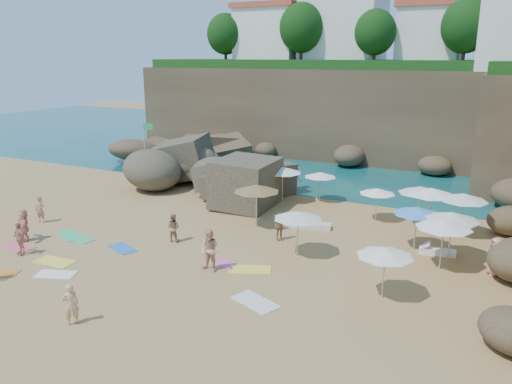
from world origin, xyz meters
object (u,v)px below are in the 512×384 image
at_px(person_stand_2, 294,176).
at_px(person_stand_5, 238,186).
at_px(rock_outcrop, 214,190).
at_px(parasol_2, 421,190).
at_px(lounger_0, 265,191).
at_px(person_stand_0, 40,210).
at_px(person_stand_4, 495,257).
at_px(person_stand_6, 71,304).
at_px(flag_pole, 146,142).
at_px(person_stand_3, 279,226).
at_px(parasol_1, 283,170).
at_px(person_stand_1, 173,228).
at_px(parasol_0, 320,175).

xyz_separation_m(person_stand_2, person_stand_5, (-2.30, -4.11, 0.00)).
xyz_separation_m(rock_outcrop, parasol_2, (14.16, -1.61, 2.12)).
distance_m(person_stand_2, person_stand_5, 4.71).
bearing_deg(parasol_2, person_stand_2, 154.28).
distance_m(lounger_0, person_stand_0, 14.23).
relative_size(person_stand_2, person_stand_4, 1.08).
bearing_deg(person_stand_0, person_stand_5, 36.90).
xyz_separation_m(rock_outcrop, person_stand_4, (18.11, -6.58, 0.84)).
bearing_deg(person_stand_6, flag_pole, -113.49).
xyz_separation_m(lounger_0, person_stand_4, (14.56, -7.45, 0.70)).
height_order(rock_outcrop, lounger_0, rock_outcrop).
distance_m(person_stand_3, person_stand_4, 9.97).
height_order(parasol_2, person_stand_6, parasol_2).
relative_size(rock_outcrop, parasol_1, 3.61).
xyz_separation_m(rock_outcrop, person_stand_6, (5.05, -17.78, 0.76)).
bearing_deg(person_stand_6, parasol_1, -146.92).
bearing_deg(person_stand_1, rock_outcrop, -77.76).
relative_size(parasol_2, person_stand_3, 1.65).
bearing_deg(lounger_0, person_stand_6, -102.16).
relative_size(person_stand_0, person_stand_4, 0.91).
height_order(person_stand_0, person_stand_5, person_stand_5).
relative_size(parasol_2, person_stand_0, 1.60).
bearing_deg(person_stand_4, parasol_0, -153.31).
bearing_deg(person_stand_4, person_stand_6, -78.08).
distance_m(person_stand_1, person_stand_2, 12.45).
bearing_deg(person_stand_5, person_stand_2, 66.00).
relative_size(flag_pole, person_stand_5, 2.34).
distance_m(flag_pole, person_stand_2, 11.96).
distance_m(flag_pole, person_stand_1, 14.91).
xyz_separation_m(rock_outcrop, person_stand_1, (3.42, -9.51, 0.73)).
bearing_deg(person_stand_0, parasol_1, 29.95).
distance_m(parasol_0, person_stand_2, 3.54).
relative_size(flag_pole, parasol_0, 2.08).
relative_size(person_stand_1, person_stand_3, 0.99).
xyz_separation_m(flag_pole, parasol_2, (20.95, -2.78, -0.61)).
height_order(person_stand_3, person_stand_6, person_stand_6).
bearing_deg(parasol_0, person_stand_6, -97.81).
relative_size(flag_pole, person_stand_4, 2.54).
relative_size(parasol_1, person_stand_5, 1.35).
bearing_deg(parasol_2, flag_pole, 172.44).
distance_m(person_stand_0, person_stand_6, 12.45).
height_order(lounger_0, person_stand_2, person_stand_2).
bearing_deg(person_stand_6, person_stand_5, -137.08).
xyz_separation_m(person_stand_5, person_stand_6, (2.44, -16.51, -0.15)).
height_order(rock_outcrop, person_stand_6, rock_outcrop).
bearing_deg(person_stand_1, person_stand_4, -176.26).
xyz_separation_m(person_stand_4, person_stand_6, (-13.06, -11.20, -0.08)).
height_order(person_stand_2, person_stand_4, person_stand_2).
bearing_deg(parasol_1, person_stand_4, -25.55).
bearing_deg(person_stand_1, parasol_2, -151.18).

